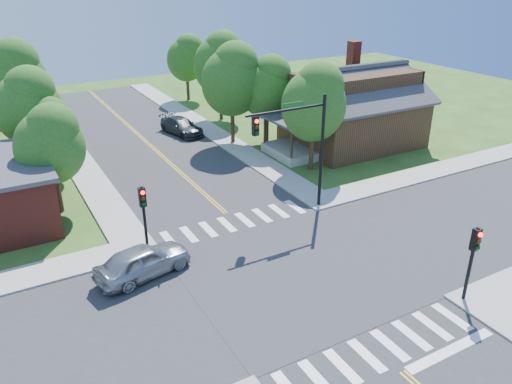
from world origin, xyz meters
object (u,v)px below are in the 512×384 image
signal_mast_ne (299,138)px  house_ne (353,105)px  signal_pole_nw (143,207)px  car_dgrey (181,127)px  car_silver (143,262)px  signal_pole_se (474,251)px

signal_mast_ne → house_ne: size_ratio=0.55×
signal_mast_ne → signal_pole_nw: signal_mast_ne is taller
signal_mast_ne → car_dgrey: bearing=91.3°
house_ne → car_silver: bearing=-153.5°
signal_pole_se → house_ne: bearing=64.4°
signal_mast_ne → signal_pole_se: size_ratio=1.89×
signal_pole_se → car_dgrey: signal_pole_se is taller
signal_pole_nw → car_dgrey: signal_pole_nw is taller
signal_pole_se → house_ne: (9.51, 19.86, 0.67)m
signal_mast_ne → house_ne: bearing=37.7°
car_dgrey → signal_mast_ne: bearing=-100.9°
car_silver → signal_mast_ne: bearing=-91.3°
car_silver → signal_pole_se: bearing=-139.7°
house_ne → car_dgrey: size_ratio=2.48×
house_ne → car_dgrey: bearing=140.9°
signal_pole_nw → house_ne: (20.71, 8.66, 0.67)m
signal_mast_ne → signal_pole_nw: (-9.51, -0.01, -2.19)m
signal_pole_se → signal_pole_nw: 15.84m
signal_pole_nw → car_silver: 2.91m
signal_pole_se → car_silver: signal_pole_se is taller
house_ne → car_dgrey: 15.18m
signal_pole_nw → car_silver: signal_pole_nw is taller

